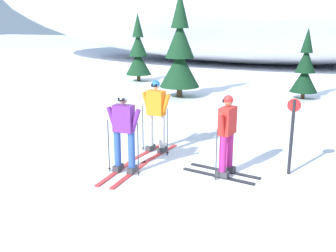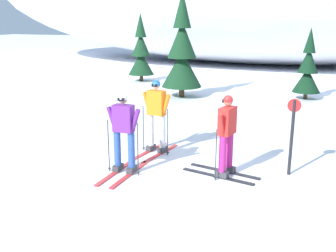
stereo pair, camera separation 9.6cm
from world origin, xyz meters
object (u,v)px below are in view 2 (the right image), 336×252
Objects in this scene: pine_tree_far_left at (141,53)px; pine_tree_center_right at (308,70)px; skier_orange_jacket at (156,114)px; skier_red_jacket at (226,134)px; skier_purple_jacket at (124,131)px; pine_tree_center_left at (182,53)px; trail_marker_post at (292,133)px.

pine_tree_far_left is 1.21× the size of pine_tree_center_right.
skier_orange_jacket is 11.89m from pine_tree_far_left.
pine_tree_center_right reaches higher than skier_red_jacket.
skier_red_jacket is 0.96× the size of skier_orange_jacket.
skier_purple_jacket is 0.40× the size of pine_tree_center_left.
skier_purple_jacket is 0.60× the size of pine_tree_center_right.
skier_orange_jacket is 1.10× the size of trail_marker_post.
skier_orange_jacket is at bearing -109.64° from pine_tree_center_right.
skier_orange_jacket is 0.52× the size of pine_tree_far_left.
trail_marker_post is at bearing 19.99° from skier_purple_jacket.
pine_tree_far_left reaches higher than skier_purple_jacket.
trail_marker_post is at bearing 24.19° from skier_red_jacket.
pine_tree_center_left is (3.54, -3.38, 0.36)m from pine_tree_far_left.
skier_red_jacket is 0.50× the size of pine_tree_far_left.
skier_red_jacket is 13.66m from pine_tree_far_left.
skier_red_jacket is 0.60× the size of pine_tree_center_right.
pine_tree_far_left is at bearing 113.94° from skier_purple_jacket.
pine_tree_far_left is at bearing 167.32° from pine_tree_center_right.
skier_purple_jacket is 8.94m from pine_tree_center_left.
skier_red_jacket is 2.19m from skier_purple_jacket.
skier_red_jacket is at bearing -155.81° from trail_marker_post.
pine_tree_center_left is 9.15m from trail_marker_post.
skier_purple_jacket is at bearing -162.70° from skier_red_jacket.
pine_tree_center_right is (3.18, 10.16, 0.29)m from skier_purple_jacket.
pine_tree_center_left is at bearing 101.85° from skier_purple_jacket.
trail_marker_post is (1.28, 0.57, 0.00)m from skier_red_jacket.
pine_tree_center_left reaches higher than pine_tree_far_left.
skier_purple_jacket is 13.24m from pine_tree_far_left.
pine_tree_far_left is 0.80× the size of pine_tree_center_left.
pine_tree_center_right reaches higher than skier_purple_jacket.
skier_purple_jacket is at bearing -93.72° from skier_orange_jacket.
skier_orange_jacket reaches higher than skier_purple_jacket.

